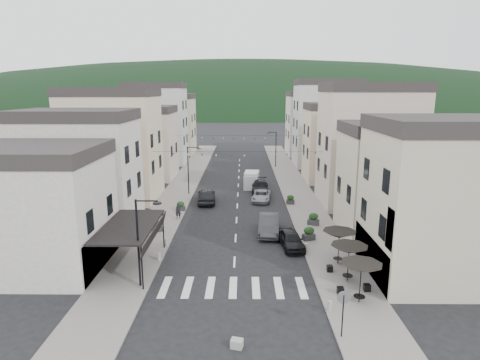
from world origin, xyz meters
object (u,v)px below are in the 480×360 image
(parked_car_e, at_px, (206,195))
(parked_car_b, at_px, (269,224))
(parked_car_a, at_px, (291,239))
(parked_car_c, at_px, (261,196))
(parked_car_d, at_px, (260,187))
(delivery_van, at_px, (252,179))
(pedestrian_a, at_px, (178,211))
(pedestrian_b, at_px, (151,218))

(parked_car_e, bearing_deg, parked_car_b, 117.85)
(parked_car_a, height_order, parked_car_c, parked_car_a)
(parked_car_d, distance_m, delivery_van, 3.08)
(pedestrian_a, bearing_deg, parked_car_c, 36.45)
(parked_car_d, bearing_deg, parked_car_c, -88.66)
(parked_car_c, distance_m, delivery_van, 6.98)
(pedestrian_b, bearing_deg, parked_car_c, 53.69)
(pedestrian_b, bearing_deg, parked_car_a, -8.46)
(parked_car_e, distance_m, delivery_van, 9.37)
(pedestrian_b, bearing_deg, parked_car_d, 63.68)
(parked_car_b, relative_size, parked_car_e, 1.01)
(parked_car_b, bearing_deg, delivery_van, 98.50)
(parked_car_b, distance_m, delivery_van, 17.84)
(pedestrian_a, bearing_deg, parked_car_e, 67.49)
(parked_car_c, bearing_deg, delivery_van, 105.07)
(parked_car_d, height_order, pedestrian_a, pedestrian_a)
(parked_car_a, height_order, parked_car_e, parked_car_e)
(parked_car_b, bearing_deg, parked_car_c, 95.65)
(parked_car_a, relative_size, parked_car_b, 0.82)
(delivery_van, bearing_deg, parked_car_e, -119.59)
(pedestrian_a, height_order, pedestrian_b, pedestrian_b)
(parked_car_d, xyz_separation_m, pedestrian_a, (-8.60, -11.16, 0.16))
(parked_car_c, relative_size, parked_car_d, 0.86)
(parked_car_a, bearing_deg, pedestrian_a, 137.85)
(parked_car_b, xyz_separation_m, delivery_van, (-1.19, 17.79, 0.22))
(delivery_van, bearing_deg, parked_car_b, -80.76)
(parked_car_d, distance_m, pedestrian_a, 14.09)
(parked_car_b, bearing_deg, pedestrian_a, 161.58)
(parked_car_e, xyz_separation_m, pedestrian_b, (-4.41, -8.75, 0.11))
(parked_car_e, height_order, pedestrian_b, pedestrian_b)
(pedestrian_b, bearing_deg, delivery_van, 71.46)
(delivery_van, bearing_deg, parked_car_d, -65.39)
(parked_car_d, bearing_deg, pedestrian_b, -127.22)
(parked_car_b, height_order, pedestrian_b, pedestrian_b)
(parked_car_d, height_order, pedestrian_b, pedestrian_b)
(parked_car_b, relative_size, pedestrian_a, 3.21)
(parked_car_c, xyz_separation_m, parked_car_e, (-6.38, -0.78, 0.24))
(parked_car_a, bearing_deg, parked_car_e, 113.48)
(delivery_van, distance_m, pedestrian_a, 15.97)
(parked_car_d, xyz_separation_m, pedestrian_b, (-10.79, -13.53, 0.22))
(parked_car_b, height_order, parked_car_d, parked_car_b)
(parked_car_a, height_order, delivery_van, delivery_van)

